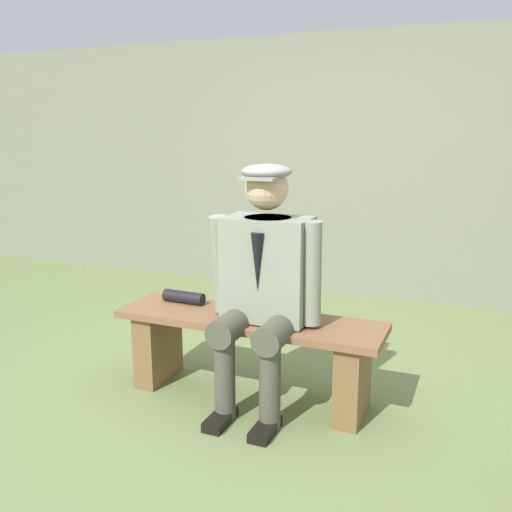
% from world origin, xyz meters
% --- Properties ---
extents(ground_plane, '(30.00, 30.00, 0.00)m').
position_xyz_m(ground_plane, '(0.00, 0.00, 0.00)').
color(ground_plane, olive).
extents(bench, '(1.51, 0.41, 0.48)m').
position_xyz_m(bench, '(0.00, 0.00, 0.31)').
color(bench, brown).
rests_on(bench, ground).
extents(seated_man, '(0.62, 0.60, 1.33)m').
position_xyz_m(seated_man, '(-0.11, 0.06, 0.74)').
color(seated_man, gray).
rests_on(seated_man, ground).
extents(rolled_magazine, '(0.26, 0.08, 0.07)m').
position_xyz_m(rolled_magazine, '(0.46, -0.08, 0.52)').
color(rolled_magazine, black).
rests_on(rolled_magazine, bench).
extents(stadium_wall, '(12.00, 0.24, 2.34)m').
position_xyz_m(stadium_wall, '(0.00, -2.37, 1.17)').
color(stadium_wall, slate).
rests_on(stadium_wall, ground).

